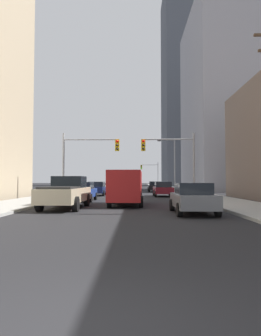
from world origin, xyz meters
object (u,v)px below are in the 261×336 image
object	(u,v)px
sedan_grey	(193,198)
traffic_signal_near_left	(88,154)
sedan_blue	(82,191)
sedan_maroon	(163,189)
pickup_truck_beige	(66,192)
cargo_van_red	(126,186)
traffic_signal_far_right	(150,170)
sedan_navy	(97,189)
traffic_signal_near_right	(171,154)
sedan_black	(155,187)

from	to	relation	value
sedan_grey	traffic_signal_near_left	bearing A→B (deg)	121.02
sedan_blue	traffic_signal_near_left	xyz separation A→B (m)	(-0.05, 3.09, 3.34)
sedan_grey	sedan_maroon	world-z (taller)	same
pickup_truck_beige	sedan_blue	xyz separation A→B (m)	(-0.18, 6.21, -0.16)
cargo_van_red	traffic_signal_far_right	distance (m)	50.27
sedan_navy	traffic_signal_near_left	bearing A→B (deg)	-90.99
sedan_grey	traffic_signal_far_right	bearing A→B (deg)	89.35
traffic_signal_near_left	traffic_signal_near_right	size ratio (longest dim) A/B	1.00
cargo_van_red	sedan_grey	distance (m)	5.87
sedan_grey	traffic_signal_near_right	world-z (taller)	traffic_signal_near_right
sedan_blue	sedan_navy	size ratio (longest dim) A/B	0.99
sedan_navy	sedan_black	size ratio (longest dim) A/B	1.00
sedan_maroon	sedan_navy	xyz separation A→B (m)	(-7.07, 1.39, 0.00)
pickup_truck_beige	sedan_maroon	distance (m)	14.91
sedan_grey	traffic_signal_near_right	size ratio (longest dim) A/B	0.70
pickup_truck_beige	traffic_signal_near_left	world-z (taller)	traffic_signal_near_left
traffic_signal_near_right	sedan_navy	bearing A→B (deg)	144.49
sedan_maroon	traffic_signal_near_left	xyz separation A→B (m)	(-7.17, -3.90, 3.34)
cargo_van_red	sedan_maroon	size ratio (longest dim) A/B	1.25
sedan_blue	sedan_maroon	distance (m)	9.98
sedan_grey	traffic_signal_far_right	xyz separation A→B (m)	(0.62, 54.73, 3.29)
traffic_signal_near_right	traffic_signal_far_right	world-z (taller)	same
pickup_truck_beige	sedan_grey	size ratio (longest dim) A/B	1.29
sedan_blue	sedan_navy	bearing A→B (deg)	89.74
sedan_black	traffic_signal_far_right	size ratio (longest dim) A/B	0.71
pickup_truck_beige	cargo_van_red	xyz separation A→B (m)	(3.48, 2.06, 0.35)
pickup_truck_beige	sedan_blue	bearing A→B (deg)	91.67
sedan_black	sedan_blue	bearing A→B (deg)	-110.19
traffic_signal_far_right	cargo_van_red	bearing A→B (deg)	-94.68
sedan_blue	traffic_signal_near_right	bearing A→B (deg)	22.51
sedan_navy	sedan_blue	bearing A→B (deg)	-90.26
sedan_navy	traffic_signal_near_right	size ratio (longest dim) A/B	0.71
sedan_black	traffic_signal_near_left	distance (m)	17.92
traffic_signal_far_right	traffic_signal_near_right	bearing A→B (deg)	-90.38
sedan_blue	sedan_black	world-z (taller)	same
cargo_van_red	traffic_signal_far_right	world-z (taller)	traffic_signal_far_right
cargo_van_red	sedan_maroon	bearing A→B (deg)	72.77
sedan_grey	cargo_van_red	bearing A→B (deg)	126.42
pickup_truck_beige	cargo_van_red	world-z (taller)	cargo_van_red
cargo_van_red	traffic_signal_near_right	size ratio (longest dim) A/B	0.88
sedan_black	traffic_signal_near_left	xyz separation A→B (m)	(-7.11, -16.10, 3.34)
sedan_grey	traffic_signal_near_right	distance (m)	12.40
sedan_maroon	pickup_truck_beige	bearing A→B (deg)	-117.70
traffic_signal_near_right	traffic_signal_far_right	distance (m)	42.79
sedan_black	traffic_signal_far_right	world-z (taller)	traffic_signal_far_right
sedan_grey	sedan_maroon	size ratio (longest dim) A/B	1.00
sedan_grey	sedan_black	bearing A→B (deg)	90.14
sedan_navy	traffic_signal_far_right	xyz separation A→B (m)	(7.71, 37.49, 3.29)
sedan_navy	traffic_signal_far_right	size ratio (longest dim) A/B	0.71
cargo_van_red	sedan_maroon	xyz separation A→B (m)	(3.46, 11.14, -0.52)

